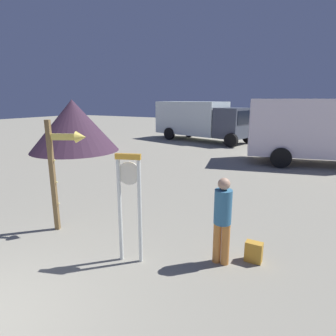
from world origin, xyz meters
name	(u,v)px	position (x,y,z in m)	size (l,w,h in m)	color
standing_clock	(129,196)	(1.00, 2.70, 1.27)	(0.46, 0.23, 2.06)	white
arrow_sign	(63,160)	(-1.07, 3.04, 1.66)	(0.87, 0.54, 2.55)	olive
person_near_clock	(222,217)	(2.51, 3.44, 0.92)	(0.31, 0.31, 1.64)	orange
backpack	(254,252)	(3.03, 3.78, 0.19)	(0.31, 0.22, 0.39)	gold
box_truck_near	(318,129)	(3.61, 13.58, 1.63)	(7.15, 4.07, 3.00)	white
box_truck_far	(199,119)	(-4.28, 18.26, 1.57)	(7.59, 4.10, 2.81)	white
dome_tent	(74,126)	(-8.95, 10.63, 1.49)	(5.10, 5.10, 2.98)	#3F273A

